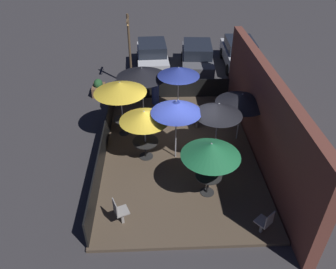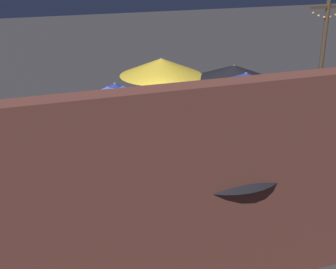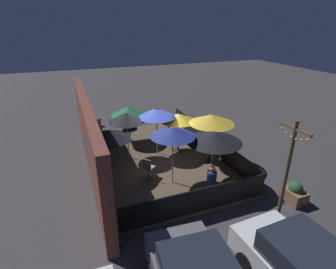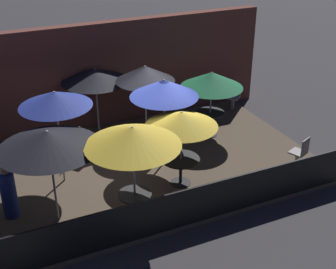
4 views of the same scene
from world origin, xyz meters
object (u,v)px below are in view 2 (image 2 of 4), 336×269
(patio_umbrella_0, at_px, (17,144))
(patio_umbrella_7, at_px, (221,153))
(patio_umbrella_3, at_px, (246,82))
(patio_umbrella_5, at_px, (234,74))
(planter_box, at_px, (259,106))
(patio_umbrella_1, at_px, (107,97))
(dining_table_2, at_px, (162,127))
(patio_umbrella_2, at_px, (161,67))
(patio_umbrella_4, at_px, (115,95))
(patron_0, at_px, (274,131))
(light_post, at_px, (322,60))
(dining_table_1, at_px, (109,148))
(dining_table_0, at_px, (25,205))
(patio_umbrella_6, at_px, (131,124))
(patio_chair_0, at_px, (229,179))

(patio_umbrella_0, relative_size, patio_umbrella_7, 0.98)
(patio_umbrella_3, distance_m, patio_umbrella_5, 1.65)
(patio_umbrella_7, xyz_separation_m, planter_box, (-4.37, -6.21, -1.63))
(patio_umbrella_1, xyz_separation_m, dining_table_2, (-1.61, -0.95, -1.27))
(planter_box, bearing_deg, patio_umbrella_2, 22.13)
(patio_umbrella_3, height_order, patio_umbrella_4, patio_umbrella_3)
(patio_umbrella_3, height_order, patio_umbrella_7, patio_umbrella_3)
(patio_umbrella_1, height_order, patron_0, patio_umbrella_1)
(planter_box, bearing_deg, dining_table_2, 22.13)
(patio_umbrella_1, xyz_separation_m, light_post, (-6.29, -0.84, 0.19))
(dining_table_1, xyz_separation_m, planter_box, (-5.39, -2.49, -0.33))
(patio_umbrella_2, distance_m, patio_umbrella_4, 2.66)
(patio_umbrella_5, bearing_deg, patio_umbrella_1, 2.65)
(patio_umbrella_4, height_order, dining_table_0, patio_umbrella_4)
(patio_umbrella_6, relative_size, patio_chair_0, 2.50)
(patio_umbrella_7, bearing_deg, patio_chair_0, -122.75)
(patio_umbrella_0, xyz_separation_m, patio_umbrella_6, (-1.88, 0.53, 0.31))
(patio_umbrella_5, relative_size, patio_umbrella_7, 1.09)
(patio_umbrella_3, height_order, patron_0, patio_umbrella_3)
(patio_umbrella_2, bearing_deg, patio_umbrella_5, 153.25)
(patio_umbrella_5, distance_m, planter_box, 3.67)
(patio_umbrella_3, xyz_separation_m, patio_umbrella_4, (2.74, -0.27, -0.08))
(patio_umbrella_5, bearing_deg, dining_table_0, 23.02)
(patio_umbrella_6, bearing_deg, patio_umbrella_5, -140.58)
(patio_umbrella_3, bearing_deg, patio_umbrella_4, -5.66)
(patio_umbrella_1, distance_m, patio_chair_0, 3.25)
(patio_umbrella_1, bearing_deg, dining_table_1, 0.00)
(patio_umbrella_0, distance_m, patio_umbrella_1, 2.89)
(patio_umbrella_3, relative_size, patio_umbrella_5, 1.10)
(patio_umbrella_3, xyz_separation_m, patio_umbrella_6, (2.82, 1.20, -0.17))
(patio_umbrella_3, distance_m, dining_table_0, 5.04)
(patio_umbrella_3, bearing_deg, patio_umbrella_7, 54.33)
(dining_table_2, distance_m, patio_chair_0, 3.20)
(patio_umbrella_3, relative_size, patio_chair_0, 2.64)
(dining_table_0, bearing_deg, dining_table_1, -134.24)
(patio_umbrella_1, xyz_separation_m, patio_umbrella_7, (-1.02, 3.72, 0.05))
(patio_umbrella_3, xyz_separation_m, light_post, (-3.60, -2.23, -0.28))
(dining_table_2, xyz_separation_m, light_post, (-4.68, 0.11, 1.45))
(patio_umbrella_0, relative_size, patio_umbrella_4, 0.84)
(patio_umbrella_6, distance_m, patio_chair_0, 2.68)
(patio_umbrella_2, bearing_deg, patio_umbrella_0, 39.82)
(dining_table_0, bearing_deg, patio_umbrella_2, -140.18)
(patio_umbrella_6, distance_m, light_post, 7.28)
(patio_umbrella_4, distance_m, dining_table_2, 3.13)
(patio_umbrella_2, xyz_separation_m, dining_table_0, (3.63, 3.02, -1.55))
(patio_umbrella_2, distance_m, dining_table_2, 1.60)
(dining_table_1, bearing_deg, patio_umbrella_4, 87.17)
(patio_umbrella_0, height_order, dining_table_1, patio_umbrella_0)
(patio_umbrella_1, relative_size, dining_table_2, 2.67)
(patio_umbrella_2, relative_size, patron_0, 1.76)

